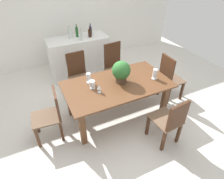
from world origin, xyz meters
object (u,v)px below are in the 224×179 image
at_px(wine_bottle_tall, 70,33).
at_px(wine_bottle_clear, 77,32).
at_px(wine_glass, 99,87).
at_px(crystal_vase_center_near, 155,74).
at_px(crystal_vase_right, 89,77).
at_px(chair_head_end, 51,113).
at_px(wine_bottle_green, 91,31).
at_px(flower_centerpiece, 121,71).
at_px(chair_far_left, 78,73).
at_px(chair_near_right, 170,120).
at_px(wine_bottle_dark, 81,36).
at_px(chair_foot_end, 169,77).
at_px(crystal_vase_left, 92,84).
at_px(wine_bottle_amber, 90,33).
at_px(dining_table, 117,89).
at_px(chair_far_right, 114,64).
at_px(kitchen_counter, 79,57).

height_order(wine_bottle_tall, wine_bottle_clear, wine_bottle_tall).
xyz_separation_m(wine_glass, wine_bottle_clear, (0.28, 2.03, 0.26)).
relative_size(crystal_vase_center_near, crystal_vase_right, 1.06).
xyz_separation_m(chair_head_end, wine_bottle_green, (1.44, 1.93, 0.57)).
xyz_separation_m(flower_centerpiece, wine_bottle_green, (0.14, 1.88, 0.13)).
bearing_deg(flower_centerpiece, wine_bottle_green, 85.72).
height_order(chair_far_left, crystal_vase_right, chair_far_left).
distance_m(chair_near_right, wine_bottle_tall, 3.04).
bearing_deg(crystal_vase_center_near, chair_near_right, -107.46).
bearing_deg(chair_near_right, wine_glass, -51.45).
bearing_deg(wine_bottle_dark, crystal_vase_center_near, -66.60).
bearing_deg(chair_foot_end, chair_near_right, 143.31).
bearing_deg(flower_centerpiece, crystal_vase_left, 176.91).
xyz_separation_m(wine_glass, wine_bottle_amber, (0.55, 1.88, 0.24)).
relative_size(dining_table, chair_near_right, 2.08).
height_order(chair_far_left, wine_bottle_dark, wine_bottle_dark).
xyz_separation_m(flower_centerpiece, crystal_vase_right, (-0.53, 0.22, -0.11)).
distance_m(chair_far_left, wine_bottle_green, 1.27).
distance_m(chair_near_right, wine_bottle_dark, 2.77).
height_order(wine_glass, wine_bottle_amber, wine_bottle_amber).
distance_m(chair_far_right, wine_bottle_clear, 1.21).
xyz_separation_m(crystal_vase_left, wine_glass, (0.06, -0.16, 0.01)).
bearing_deg(wine_bottle_green, crystal_vase_right, -112.11).
bearing_deg(kitchen_counter, wine_bottle_green, 10.12).
bearing_deg(crystal_vase_left, chair_head_end, -174.60).
distance_m(chair_head_end, flower_centerpiece, 1.38).
distance_m(wine_glass, wine_bottle_amber, 1.98).
xyz_separation_m(chair_far_left, wine_bottle_amber, (0.60, 0.80, 0.53)).
bearing_deg(chair_near_right, chair_head_end, -35.11).
bearing_deg(wine_bottle_tall, chair_far_left, -98.86).
distance_m(chair_foot_end, crystal_vase_center_near, 0.60).
bearing_deg(wine_glass, crystal_vase_left, 111.54).
relative_size(chair_head_end, wine_bottle_clear, 3.07).
distance_m(chair_far_left, crystal_vase_left, 0.96).
xyz_separation_m(wine_bottle_green, wine_bottle_amber, (-0.07, -0.13, -0.00)).
relative_size(chair_near_right, crystal_vase_right, 4.81).
bearing_deg(crystal_vase_right, wine_bottle_amber, 68.37).
height_order(crystal_vase_center_near, wine_glass, crystal_vase_center_near).
bearing_deg(chair_near_right, crystal_vase_center_near, -112.08).
distance_m(crystal_vase_left, kitchen_counter, 1.85).
height_order(dining_table, chair_far_left, chair_far_left).
relative_size(chair_head_end, wine_bottle_tall, 3.05).
distance_m(dining_table, chair_far_left, 1.08).
distance_m(wine_glass, wine_bottle_tall, 2.03).
xyz_separation_m(chair_far_left, chair_foot_end, (1.64, -0.98, 0.02)).
relative_size(dining_table, chair_head_end, 2.07).
height_order(chair_far_right, crystal_vase_center_near, chair_far_right).
relative_size(chair_head_end, wine_bottle_amber, 3.51).
bearing_deg(chair_near_right, kitchen_counter, -83.03).
height_order(crystal_vase_left, wine_bottle_green, wine_bottle_green).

